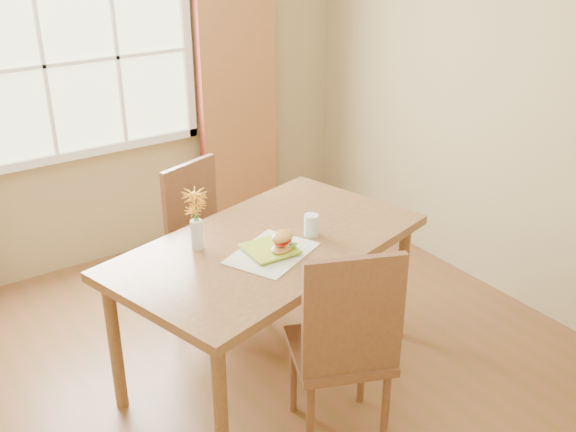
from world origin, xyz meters
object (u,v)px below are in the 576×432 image
at_px(water_glass, 311,226).
at_px(dining_table, 269,256).
at_px(chair_far, 204,237).
at_px(croissant_sandwich, 282,242).
at_px(flower_vase, 196,212).
at_px(chair_near, 345,343).

bearing_deg(water_glass, dining_table, 164.22).
distance_m(chair_far, croissant_sandwich, 0.92).
xyz_separation_m(dining_table, chair_far, (-0.03, 0.71, -0.17)).
height_order(water_glass, flower_vase, flower_vase).
bearing_deg(croissant_sandwich, chair_near, -115.73).
xyz_separation_m(chair_near, flower_vase, (-0.31, 0.85, 0.42)).
xyz_separation_m(dining_table, flower_vase, (-0.35, 0.15, 0.29)).
xyz_separation_m(croissant_sandwich, water_glass, (0.25, 0.09, -0.01)).
distance_m(water_glass, flower_vase, 0.63).
relative_size(chair_far, water_glass, 8.62).
height_order(chair_far, croissant_sandwich, chair_far).
xyz_separation_m(chair_far, water_glass, (0.26, -0.77, 0.31)).
distance_m(chair_near, water_glass, 0.75).
bearing_deg(water_glass, croissant_sandwich, -159.81).
distance_m(chair_far, flower_vase, 0.79).
relative_size(dining_table, chair_near, 1.70).
bearing_deg(croissant_sandwich, chair_far, 67.03).
bearing_deg(chair_far, water_glass, -89.49).
height_order(croissant_sandwich, flower_vase, flower_vase).
xyz_separation_m(dining_table, croissant_sandwich, (-0.02, -0.16, 0.16)).
bearing_deg(croissant_sandwich, water_glass, -3.50).
relative_size(dining_table, flower_vase, 5.69).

